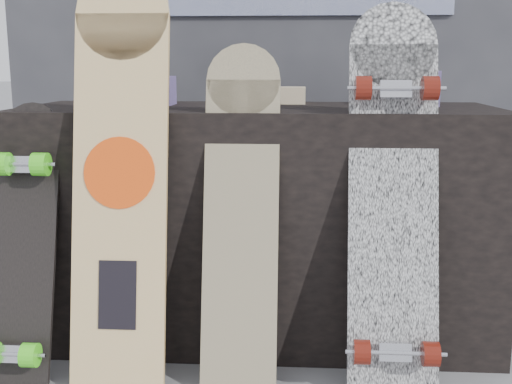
# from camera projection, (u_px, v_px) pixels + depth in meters

# --- Properties ---
(vendor_table) EXTENTS (1.60, 0.60, 0.80)m
(vendor_table) POSITION_uv_depth(u_px,v_px,m) (259.00, 221.00, 2.25)
(vendor_table) COLOR black
(vendor_table) RESTS_ON ground
(booth) EXTENTS (2.40, 0.22, 2.20)m
(booth) POSITION_uv_depth(u_px,v_px,m) (270.00, 28.00, 2.94)
(booth) COLOR #323136
(booth) RESTS_ON ground
(merch_box_purple) EXTENTS (0.18, 0.12, 0.10)m
(merch_box_purple) POSITION_uv_depth(u_px,v_px,m) (148.00, 91.00, 2.27)
(merch_box_purple) COLOR navy
(merch_box_purple) RESTS_ON vendor_table
(merch_box_small) EXTENTS (0.14, 0.14, 0.12)m
(merch_box_small) POSITION_uv_depth(u_px,v_px,m) (416.00, 88.00, 2.22)
(merch_box_small) COLOR navy
(merch_box_small) RESTS_ON vendor_table
(merch_box_flat) EXTENTS (0.22, 0.10, 0.06)m
(merch_box_flat) POSITION_uv_depth(u_px,v_px,m) (275.00, 95.00, 2.34)
(merch_box_flat) COLOR #D1B78C
(merch_box_flat) RESTS_ON vendor_table
(longboard_geisha) EXTENTS (0.28, 0.27, 1.23)m
(longboard_geisha) POSITION_uv_depth(u_px,v_px,m) (120.00, 167.00, 1.87)
(longboard_geisha) COLOR beige
(longboard_geisha) RESTS_ON ground
(longboard_celtic) EXTENTS (0.22, 0.28, 1.01)m
(longboard_celtic) POSITION_uv_depth(u_px,v_px,m) (241.00, 205.00, 1.90)
(longboard_celtic) COLOR beige
(longboard_celtic) RESTS_ON ground
(longboard_cascadia) EXTENTS (0.26, 0.38, 1.13)m
(longboard_cascadia) POSITION_uv_depth(u_px,v_px,m) (393.00, 190.00, 1.86)
(longboard_cascadia) COLOR white
(longboard_cascadia) RESTS_ON ground
(skateboard_dark) EXTENTS (0.19, 0.33, 0.83)m
(skateboard_dark) POSITION_uv_depth(u_px,v_px,m) (23.00, 240.00, 1.93)
(skateboard_dark) COLOR black
(skateboard_dark) RESTS_ON ground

